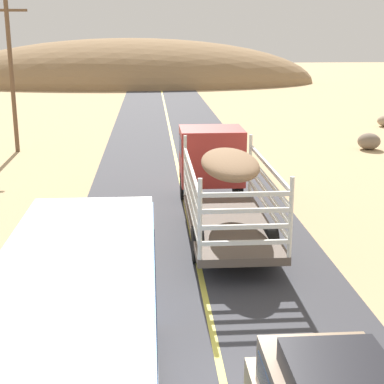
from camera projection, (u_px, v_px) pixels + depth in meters
livestock_truck at (218, 168)px, 21.21m from camera, size 2.53×9.70×3.02m
power_pole_mid at (11, 72)px, 31.94m from camera, size 2.20×0.24×8.33m
boulder_far_horizon at (369, 141)px, 33.66m from camera, size 1.30×1.31×0.94m
distant_hill at (130, 83)px, 77.26m from camera, size 49.27×22.90×11.67m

